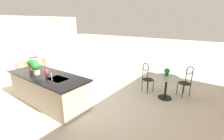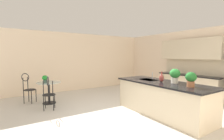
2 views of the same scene
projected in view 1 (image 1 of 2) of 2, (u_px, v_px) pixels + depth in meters
ground_plane at (77, 95)px, 5.43m from camera, size 40.00×40.00×0.00m
wall_right at (14, 46)px, 7.41m from camera, size 0.12×7.80×2.70m
kitchen_island at (48, 89)px, 4.80m from camera, size 2.80×1.06×0.92m
bistro_table at (166, 86)px, 5.09m from camera, size 0.80×0.80×0.74m
chair_near_window at (147, 76)px, 5.59m from camera, size 0.52×0.49×1.04m
chair_by_island at (186, 80)px, 5.24m from camera, size 0.53×0.53×1.04m
sink_faucet at (52, 77)px, 4.19m from camera, size 0.02×0.02×0.22m
writing_desk at (32, 63)px, 7.66m from camera, size 0.60×1.20×0.74m
keyboard at (33, 57)px, 7.68m from camera, size 0.16×0.44×0.03m
potted_plant_on_table at (167, 72)px, 5.09m from camera, size 0.18×0.18×0.25m
potted_plant_counter_far at (32, 64)px, 5.10m from camera, size 0.25×0.25×0.35m
potted_plant_counter_near at (36, 67)px, 4.67m from camera, size 0.27×0.27×0.39m
vase_on_counter at (47, 72)px, 4.59m from camera, size 0.13×0.13×0.29m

